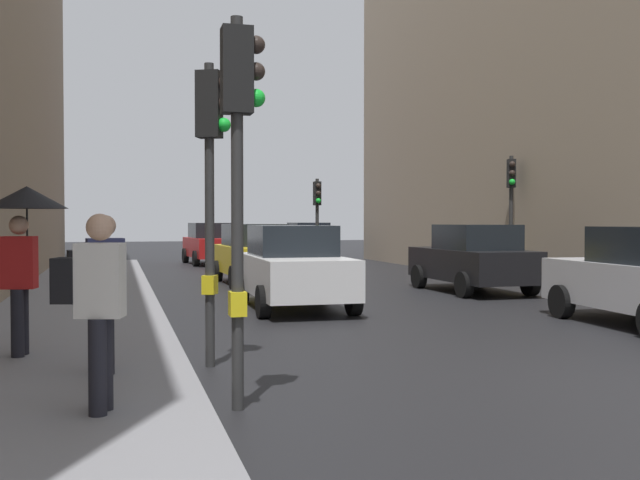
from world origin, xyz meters
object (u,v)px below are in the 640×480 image
(car_dark_suv, at_px, (473,258))
(car_blue_van, at_px, (307,241))
(car_red_sedan, at_px, (211,244))
(traffic_light_far_median, at_px, (317,208))
(traffic_light_mid_street, at_px, (511,195))
(pedestrian_with_umbrella, at_px, (25,223))
(traffic_light_near_right, at_px, (211,158))
(traffic_light_near_left, at_px, (239,140))
(car_yellow_taxi, at_px, (255,254))
(pedestrian_with_grey_backpack, at_px, (101,284))
(pedestrian_with_black_backpack, at_px, (95,300))
(car_white_compact, at_px, (294,267))

(car_dark_suv, xyz_separation_m, car_blue_van, (-0.09, 17.07, 0.00))
(car_red_sedan, bearing_deg, traffic_light_far_median, -65.14)
(traffic_light_mid_street, height_order, car_dark_suv, traffic_light_mid_street)
(car_red_sedan, relative_size, pedestrian_with_umbrella, 2.02)
(traffic_light_far_median, relative_size, pedestrian_with_umbrella, 1.56)
(car_red_sedan, bearing_deg, traffic_light_near_right, -96.98)
(traffic_light_near_left, xyz_separation_m, car_yellow_taxi, (2.76, 14.25, -1.78))
(traffic_light_near_left, relative_size, car_dark_suv, 0.91)
(traffic_light_near_right, distance_m, pedestrian_with_grey_backpack, 2.17)
(car_yellow_taxi, distance_m, car_blue_van, 14.07)
(traffic_light_near_left, relative_size, pedestrian_with_umbrella, 1.80)
(traffic_light_mid_street, height_order, traffic_light_far_median, traffic_light_mid_street)
(traffic_light_mid_street, distance_m, traffic_light_far_median, 7.18)
(traffic_light_near_left, distance_m, car_blue_van, 28.54)
(pedestrian_with_umbrella, distance_m, pedestrian_with_black_backpack, 3.35)
(car_red_sedan, distance_m, pedestrian_with_umbrella, 22.40)
(car_blue_van, relative_size, pedestrian_with_black_backpack, 2.40)
(car_white_compact, bearing_deg, traffic_light_mid_street, 30.25)
(traffic_light_near_right, xyz_separation_m, traffic_light_near_left, (0.00, -2.24, -0.00))
(pedestrian_with_umbrella, bearing_deg, traffic_light_near_right, -13.01)
(traffic_light_mid_street, xyz_separation_m, car_yellow_taxi, (-7.37, 1.71, -1.73))
(traffic_light_mid_street, bearing_deg, traffic_light_far_median, 128.17)
(traffic_light_far_median, distance_m, car_white_compact, 10.73)
(traffic_light_near_left, xyz_separation_m, pedestrian_with_grey_backpack, (-1.34, 1.40, -1.49))
(car_yellow_taxi, height_order, car_white_compact, same)
(pedestrian_with_umbrella, height_order, pedestrian_with_grey_backpack, pedestrian_with_umbrella)
(car_white_compact, height_order, pedestrian_with_umbrella, pedestrian_with_umbrella)
(traffic_light_near_right, xyz_separation_m, pedestrian_with_grey_backpack, (-1.33, -0.84, -1.50))
(traffic_light_mid_street, relative_size, car_blue_van, 0.89)
(pedestrian_with_umbrella, height_order, pedestrian_with_black_backpack, pedestrian_with_umbrella)
(car_dark_suv, distance_m, pedestrian_with_grey_backpack, 12.78)
(car_red_sedan, bearing_deg, car_yellow_taxi, -89.86)
(pedestrian_with_umbrella, bearing_deg, traffic_light_far_median, 62.64)
(traffic_light_far_median, xyz_separation_m, car_yellow_taxi, (-2.94, -3.93, -1.43))
(car_blue_van, xyz_separation_m, pedestrian_with_grey_backpack, (-9.02, -26.02, 0.29))
(pedestrian_with_grey_backpack, bearing_deg, car_red_sedan, 80.05)
(traffic_light_near_right, height_order, car_white_compact, traffic_light_near_right)
(car_white_compact, bearing_deg, car_dark_suv, 23.33)
(pedestrian_with_black_backpack, bearing_deg, traffic_light_far_median, 69.21)
(traffic_light_near_left, bearing_deg, car_red_sedan, 83.66)
(car_dark_suv, relative_size, pedestrian_with_black_backpack, 2.39)
(car_yellow_taxi, bearing_deg, traffic_light_near_right, -102.93)
(traffic_light_near_left, bearing_deg, traffic_light_near_right, 90.05)
(traffic_light_near_left, distance_m, pedestrian_with_black_backpack, 2.05)
(traffic_light_near_right, relative_size, car_white_compact, 0.91)
(traffic_light_mid_street, height_order, car_white_compact, traffic_light_mid_street)
(pedestrian_with_black_backpack, bearing_deg, traffic_light_near_right, 62.72)
(car_red_sedan, height_order, car_dark_suv, same)
(traffic_light_near_right, bearing_deg, car_yellow_taxi, 77.07)
(car_blue_van, bearing_deg, traffic_light_mid_street, -80.68)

